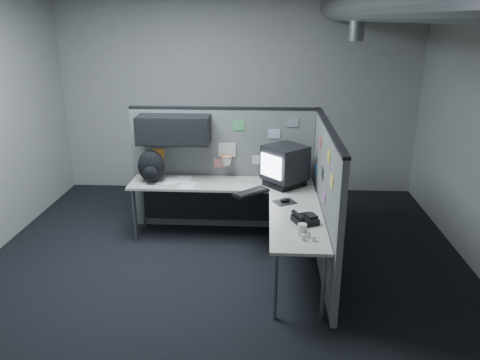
# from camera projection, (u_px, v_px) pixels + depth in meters

# --- Properties ---
(room) EXTENTS (5.62, 5.62, 3.22)m
(room) POSITION_uv_depth(u_px,v_px,m) (278.00, 83.00, 4.47)
(room) COLOR black
(room) RESTS_ON ground
(partition_back) EXTENTS (2.44, 0.42, 1.63)m
(partition_back) POSITION_uv_depth(u_px,v_px,m) (211.00, 156.00, 6.03)
(partition_back) COLOR slate
(partition_back) RESTS_ON ground
(partition_right) EXTENTS (0.07, 2.23, 1.63)m
(partition_right) POSITION_uv_depth(u_px,v_px,m) (325.00, 200.00, 5.05)
(partition_right) COLOR slate
(partition_right) RESTS_ON ground
(desk) EXTENTS (2.31, 2.11, 0.73)m
(desk) POSITION_uv_depth(u_px,v_px,m) (240.00, 200.00, 5.63)
(desk) COLOR #BAB1A8
(desk) RESTS_ON ground
(monitor) EXTENTS (0.62, 0.62, 0.50)m
(monitor) POSITION_uv_depth(u_px,v_px,m) (285.00, 165.00, 5.69)
(monitor) COLOR black
(monitor) RESTS_ON desk
(keyboard) EXTENTS (0.44, 0.44, 0.04)m
(keyboard) POSITION_uv_depth(u_px,v_px,m) (251.00, 192.00, 5.49)
(keyboard) COLOR black
(keyboard) RESTS_ON desk
(mouse) EXTENTS (0.29, 0.27, 0.05)m
(mouse) POSITION_uv_depth(u_px,v_px,m) (285.00, 201.00, 5.23)
(mouse) COLOR black
(mouse) RESTS_ON desk
(phone) EXTENTS (0.29, 0.30, 0.11)m
(phone) POSITION_uv_depth(u_px,v_px,m) (304.00, 219.00, 4.70)
(phone) COLOR black
(phone) RESTS_ON desk
(bottles) EXTENTS (0.14, 0.16, 0.08)m
(bottles) POSITION_uv_depth(u_px,v_px,m) (306.00, 235.00, 4.38)
(bottles) COLOR silver
(bottles) RESTS_ON desk
(cup) EXTENTS (0.11, 0.11, 0.12)m
(cup) POSITION_uv_depth(u_px,v_px,m) (302.00, 230.00, 4.42)
(cup) COLOR beige
(cup) RESTS_ON desk
(papers) EXTENTS (0.66, 0.46, 0.01)m
(papers) POSITION_uv_depth(u_px,v_px,m) (174.00, 182.00, 5.86)
(papers) COLOR white
(papers) RESTS_ON desk
(backpack) EXTENTS (0.38, 0.36, 0.41)m
(backpack) POSITION_uv_depth(u_px,v_px,m) (151.00, 167.00, 5.82)
(backpack) COLOR black
(backpack) RESTS_ON desk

